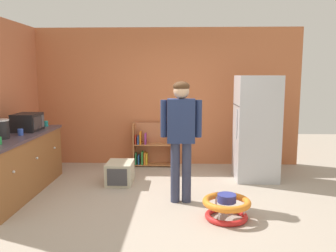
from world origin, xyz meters
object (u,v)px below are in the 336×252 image
bookshelf (151,147)px  white_cup (38,123)px  crock_pot (0,129)px  kitchen_counter (17,165)px  baby_walker (227,207)px  pet_carrier (120,173)px  standing_person (181,130)px  teal_cup (46,124)px  refrigerator (256,128)px  microwave (28,122)px  ketchup_bottle (37,122)px  blue_cup (20,132)px

bookshelf → white_cup: white_cup is taller
crock_pot → bookshelf: bearing=45.8°
kitchen_counter → white_cup: size_ratio=23.80×
bookshelf → baby_walker: bookshelf is taller
baby_walker → pet_carrier: size_ratio=1.09×
standing_person → pet_carrier: bearing=140.7°
kitchen_counter → baby_walker: size_ratio=3.74×
teal_cup → refrigerator: bearing=-0.3°
refrigerator → crock_pot: (-3.84, -1.18, 0.15)m
white_cup → kitchen_counter: bearing=-86.1°
white_cup → pet_carrier: bearing=-16.2°
bookshelf → teal_cup: size_ratio=8.95×
standing_person → bookshelf: bearing=106.2°
refrigerator → pet_carrier: bearing=-171.6°
bookshelf → microwave: bearing=-144.7°
kitchen_counter → microwave: microwave is taller
refrigerator → standing_person: bearing=-137.9°
crock_pot → ketchup_bottle: 1.04m
standing_person → microwave: bearing=164.5°
ketchup_bottle → microwave: bearing=-91.6°
pet_carrier → crock_pot: (-1.54, -0.84, 0.86)m
pet_carrier → kitchen_counter: bearing=-158.3°
ketchup_bottle → standing_person: bearing=-22.8°
ketchup_bottle → blue_cup: bearing=-85.6°
refrigerator → pet_carrier: (-2.30, -0.34, -0.71)m
ketchup_bottle → kitchen_counter: bearing=-91.4°
baby_walker → crock_pot: (-3.12, 0.57, 0.88)m
white_cup → blue_cup: (0.15, -0.99, 0.00)m
microwave → white_cup: bearing=97.8°
baby_walker → ketchup_bottle: ketchup_bottle is taller
kitchen_counter → refrigerator: bearing=13.8°
kitchen_counter → baby_walker: bearing=-15.3°
kitchen_counter → pet_carrier: kitchen_counter is taller
standing_person → microwave: 2.55m
bookshelf → blue_cup: 2.57m
kitchen_counter → ketchup_bottle: 0.95m
bookshelf → pet_carrier: 1.27m
baby_walker → crock_pot: 3.29m
ketchup_bottle → blue_cup: size_ratio=2.59×
pet_carrier → microwave: microwave is taller
pet_carrier → blue_cup: bearing=-158.1°
baby_walker → blue_cup: blue_cup is taller
standing_person → teal_cup: 2.64m
standing_person → blue_cup: bearing=173.5°
blue_cup → white_cup: bearing=98.4°
kitchen_counter → teal_cup: 1.07m
kitchen_counter → pet_carrier: (1.45, 0.58, -0.27)m
kitchen_counter → white_cup: 1.14m
microwave → ketchup_bottle: size_ratio=1.95×
white_cup → teal_cup: same height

